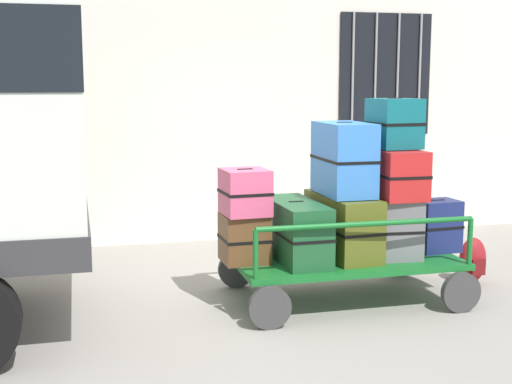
# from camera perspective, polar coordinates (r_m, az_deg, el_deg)

# --- Properties ---
(ground_plane) EXTENTS (40.00, 40.00, 0.00)m
(ground_plane) POSITION_cam_1_polar(r_m,az_deg,el_deg) (6.30, 0.61, -8.83)
(ground_plane) COLOR gray
(building_wall) EXTENTS (12.00, 0.38, 5.00)m
(building_wall) POSITION_cam_1_polar(r_m,az_deg,el_deg) (8.62, -3.96, 12.75)
(building_wall) COLOR silver
(building_wall) RESTS_ON ground
(luggage_cart) EXTENTS (2.00, 1.24, 0.39)m
(luggage_cart) POSITION_cam_1_polar(r_m,az_deg,el_deg) (6.33, 6.98, -5.68)
(luggage_cart) COLOR #146023
(luggage_cart) RESTS_ON ground
(cart_railing) EXTENTS (1.90, 1.10, 0.41)m
(cart_railing) POSITION_cam_1_polar(r_m,az_deg,el_deg) (6.25, 7.04, -2.15)
(cart_railing) COLOR #146023
(cart_railing) RESTS_ON luggage_cart
(suitcase_left_bottom) EXTENTS (0.40, 0.41, 0.42)m
(suitcase_left_bottom) POSITION_cam_1_polar(r_m,az_deg,el_deg) (6.03, -0.95, -3.73)
(suitcase_left_bottom) COLOR brown
(suitcase_left_bottom) RESTS_ON luggage_cart
(suitcase_left_middle) EXTENTS (0.40, 0.43, 0.39)m
(suitcase_left_middle) POSITION_cam_1_polar(r_m,az_deg,el_deg) (5.93, -0.89, 0.01)
(suitcase_left_middle) COLOR #CC4C72
(suitcase_left_middle) RESTS_ON suitcase_left_bottom
(suitcase_midleft_bottom) EXTENTS (0.40, 0.94, 0.51)m
(suitcase_midleft_bottom) POSITION_cam_1_polar(r_m,az_deg,el_deg) (6.09, 3.23, -3.14)
(suitcase_midleft_bottom) COLOR #194C28
(suitcase_midleft_bottom) RESTS_ON luggage_cart
(suitcase_center_bottom) EXTENTS (0.45, 0.93, 0.55)m
(suitcase_center_bottom) POSITION_cam_1_polar(r_m,az_deg,el_deg) (6.27, 6.99, -2.69)
(suitcase_center_bottom) COLOR #4C5119
(suitcase_center_bottom) RESTS_ON luggage_cart
(suitcase_center_middle) EXTENTS (0.39, 0.69, 0.63)m
(suitcase_center_middle) POSITION_cam_1_polar(r_m,az_deg,el_deg) (6.18, 7.08, 2.67)
(suitcase_center_middle) COLOR #3372C6
(suitcase_center_middle) RESTS_ON suitcase_center_bottom
(suitcase_midright_bottom) EXTENTS (0.44, 0.82, 0.52)m
(suitcase_midright_bottom) POSITION_cam_1_polar(r_m,az_deg,el_deg) (6.46, 10.62, -2.56)
(suitcase_midright_bottom) COLOR slate
(suitcase_midright_bottom) RESTS_ON luggage_cart
(suitcase_midright_middle) EXTENTS (0.40, 0.81, 0.43)m
(suitcase_midright_middle) POSITION_cam_1_polar(r_m,az_deg,el_deg) (6.35, 10.87, 1.56)
(suitcase_midright_middle) COLOR #B21E1E
(suitcase_midright_middle) RESTS_ON suitcase_midright_bottom
(suitcase_midright_top) EXTENTS (0.42, 0.44, 0.44)m
(suitcase_midright_top) POSITION_cam_1_polar(r_m,az_deg,el_deg) (6.29, 11.06, 5.44)
(suitcase_midright_top) COLOR #0F5960
(suitcase_midright_top) RESTS_ON suitcase_midright_middle
(suitcase_right_bottom) EXTENTS (0.40, 0.33, 0.47)m
(suitcase_right_bottom) POSITION_cam_1_polar(r_m,az_deg,el_deg) (6.61, 14.33, -2.63)
(suitcase_right_bottom) COLOR navy
(suitcase_right_bottom) RESTS_ON luggage_cart
(backpack) EXTENTS (0.27, 0.22, 0.44)m
(backpack) POSITION_cam_1_polar(r_m,az_deg,el_deg) (7.13, 17.05, -5.28)
(backpack) COLOR maroon
(backpack) RESTS_ON ground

